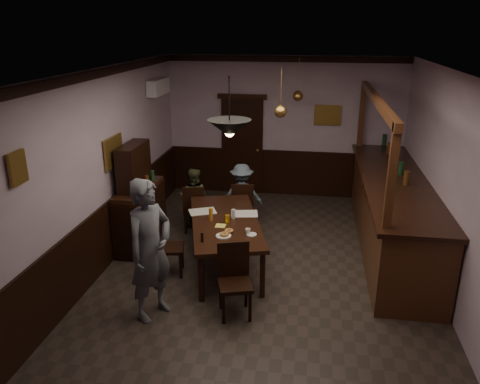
% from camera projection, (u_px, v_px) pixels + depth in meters
% --- Properties ---
extents(room, '(5.01, 8.01, 3.01)m').
position_uv_depth(room, '(263.00, 189.00, 6.30)').
color(room, '#2D2621').
rests_on(room, ground).
extents(dining_table, '(1.56, 2.39, 0.75)m').
position_uv_depth(dining_table, '(225.00, 224.00, 7.20)').
color(dining_table, black).
rests_on(dining_table, ground).
extents(chair_far_left, '(0.47, 0.47, 0.89)m').
position_uv_depth(chair_far_left, '(194.00, 207.00, 8.41)').
color(chair_far_left, black).
rests_on(chair_far_left, ground).
extents(chair_far_right, '(0.43, 0.43, 0.91)m').
position_uv_depth(chair_far_right, '(243.00, 204.00, 8.51)').
color(chair_far_right, black).
rests_on(chair_far_right, ground).
extents(chair_near, '(0.52, 0.52, 0.96)m').
position_uv_depth(chair_near, '(234.00, 276.00, 6.02)').
color(chair_near, black).
rests_on(chair_near, ground).
extents(chair_side, '(0.47, 0.47, 0.91)m').
position_uv_depth(chair_side, '(165.00, 244.00, 6.98)').
color(chair_side, black).
rests_on(chair_side, ground).
extents(person_standing, '(0.70, 0.81, 1.86)m').
position_uv_depth(person_standing, '(150.00, 250.00, 5.83)').
color(person_standing, '#575963').
rests_on(person_standing, ground).
extents(person_seated_left, '(0.55, 0.43, 1.13)m').
position_uv_depth(person_seated_left, '(194.00, 198.00, 8.64)').
color(person_seated_left, '#4C5030').
rests_on(person_seated_left, ground).
extents(person_seated_right, '(0.82, 0.55, 1.18)m').
position_uv_depth(person_seated_right, '(242.00, 194.00, 8.74)').
color(person_seated_right, slate).
rests_on(person_seated_right, ground).
extents(newspaper_left, '(0.51, 0.44, 0.01)m').
position_uv_depth(newspaper_left, '(202.00, 211.00, 7.50)').
color(newspaper_left, silver).
rests_on(newspaper_left, dining_table).
extents(newspaper_right, '(0.47, 0.37, 0.01)m').
position_uv_depth(newspaper_right, '(244.00, 214.00, 7.41)').
color(newspaper_right, silver).
rests_on(newspaper_right, dining_table).
extents(napkin, '(0.19, 0.19, 0.00)m').
position_uv_depth(napkin, '(221.00, 226.00, 6.98)').
color(napkin, '#DFDA52').
rests_on(napkin, dining_table).
extents(saucer, '(0.15, 0.15, 0.01)m').
position_uv_depth(saucer, '(251.00, 234.00, 6.68)').
color(saucer, white).
rests_on(saucer, dining_table).
extents(coffee_cup, '(0.10, 0.10, 0.07)m').
position_uv_depth(coffee_cup, '(248.00, 231.00, 6.68)').
color(coffee_cup, white).
rests_on(coffee_cup, saucer).
extents(pastry_plate, '(0.22, 0.22, 0.01)m').
position_uv_depth(pastry_plate, '(223.00, 236.00, 6.63)').
color(pastry_plate, white).
rests_on(pastry_plate, dining_table).
extents(pastry_ring_a, '(0.13, 0.13, 0.04)m').
position_uv_depth(pastry_ring_a, '(224.00, 234.00, 6.62)').
color(pastry_ring_a, '#C68C47').
rests_on(pastry_ring_a, pastry_plate).
extents(pastry_ring_b, '(0.13, 0.13, 0.04)m').
position_uv_depth(pastry_ring_b, '(229.00, 231.00, 6.73)').
color(pastry_ring_b, '#C68C47').
rests_on(pastry_ring_b, pastry_plate).
extents(soda_can, '(0.07, 0.07, 0.12)m').
position_uv_depth(soda_can, '(227.00, 219.00, 7.08)').
color(soda_can, yellow).
rests_on(soda_can, dining_table).
extents(beer_glass, '(0.06, 0.06, 0.20)m').
position_uv_depth(beer_glass, '(211.00, 214.00, 7.13)').
color(beer_glass, '#BF721E').
rests_on(beer_glass, dining_table).
extents(water_glass, '(0.06, 0.06, 0.15)m').
position_uv_depth(water_glass, '(233.00, 214.00, 7.22)').
color(water_glass, silver).
rests_on(water_glass, dining_table).
extents(pepper_mill, '(0.04, 0.04, 0.14)m').
position_uv_depth(pepper_mill, '(202.00, 237.00, 6.44)').
color(pepper_mill, black).
rests_on(pepper_mill, dining_table).
extents(sideboard, '(0.48, 1.34, 1.77)m').
position_uv_depth(sideboard, '(139.00, 206.00, 7.87)').
color(sideboard, black).
rests_on(sideboard, ground).
extents(bar_counter, '(1.05, 4.53, 2.53)m').
position_uv_depth(bar_counter, '(391.00, 211.00, 7.84)').
color(bar_counter, '#462512').
rests_on(bar_counter, ground).
extents(door_back, '(0.90, 0.06, 2.10)m').
position_uv_depth(door_back, '(242.00, 147.00, 10.26)').
color(door_back, black).
rests_on(door_back, ground).
extents(ac_unit, '(0.20, 0.85, 0.30)m').
position_uv_depth(ac_unit, '(158.00, 87.00, 9.03)').
color(ac_unit, white).
rests_on(ac_unit, ground).
extents(picture_left_small, '(0.04, 0.28, 0.36)m').
position_uv_depth(picture_left_small, '(17.00, 168.00, 4.96)').
color(picture_left_small, olive).
rests_on(picture_left_small, ground).
extents(picture_left_large, '(0.04, 0.62, 0.48)m').
position_uv_depth(picture_left_large, '(114.00, 152.00, 7.34)').
color(picture_left_large, olive).
rests_on(picture_left_large, ground).
extents(picture_back, '(0.55, 0.04, 0.42)m').
position_uv_depth(picture_back, '(327.00, 115.00, 9.75)').
color(picture_back, olive).
rests_on(picture_back, ground).
extents(pendant_iron, '(0.56, 0.56, 0.76)m').
position_uv_depth(pendant_iron, '(229.00, 128.00, 5.89)').
color(pendant_iron, black).
rests_on(pendant_iron, ground).
extents(pendant_brass_mid, '(0.20, 0.20, 0.81)m').
position_uv_depth(pendant_brass_mid, '(281.00, 111.00, 7.33)').
color(pendant_brass_mid, '#BF8C3F').
rests_on(pendant_brass_mid, ground).
extents(pendant_brass_far, '(0.20, 0.20, 0.81)m').
position_uv_depth(pendant_brass_far, '(298.00, 96.00, 8.90)').
color(pendant_brass_far, '#BF8C3F').
rests_on(pendant_brass_far, ground).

